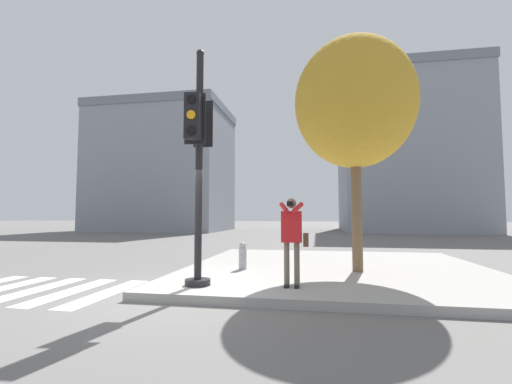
{
  "coord_description": "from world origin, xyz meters",
  "views": [
    {
      "loc": [
        3.01,
        -6.31,
        1.58
      ],
      "look_at": [
        1.78,
        0.58,
        2.05
      ],
      "focal_mm": 24.0,
      "sensor_mm": 36.0,
      "label": 1
    }
  ],
  "objects_px": {
    "street_tree": "(355,103)",
    "fire_hydrant": "(243,256)",
    "traffic_signal_pole": "(199,152)",
    "person_photographer": "(292,234)"
  },
  "relations": [
    {
      "from": "person_photographer",
      "to": "street_tree",
      "type": "distance_m",
      "value": 4.16
    },
    {
      "from": "person_photographer",
      "to": "street_tree",
      "type": "height_order",
      "value": "street_tree"
    },
    {
      "from": "traffic_signal_pole",
      "to": "fire_hydrant",
      "type": "bearing_deg",
      "value": 78.0
    },
    {
      "from": "fire_hydrant",
      "to": "traffic_signal_pole",
      "type": "bearing_deg",
      "value": -102.0
    },
    {
      "from": "street_tree",
      "to": "fire_hydrant",
      "type": "xyz_separation_m",
      "value": [
        -2.91,
        -0.16,
        -3.94
      ]
    },
    {
      "from": "traffic_signal_pole",
      "to": "fire_hydrant",
      "type": "relative_size",
      "value": 7.0
    },
    {
      "from": "traffic_signal_pole",
      "to": "person_photographer",
      "type": "relative_size",
      "value": 2.81
    },
    {
      "from": "traffic_signal_pole",
      "to": "street_tree",
      "type": "height_order",
      "value": "street_tree"
    },
    {
      "from": "traffic_signal_pole",
      "to": "person_photographer",
      "type": "bearing_deg",
      "value": 5.21
    },
    {
      "from": "traffic_signal_pole",
      "to": "person_photographer",
      "type": "height_order",
      "value": "traffic_signal_pole"
    }
  ]
}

